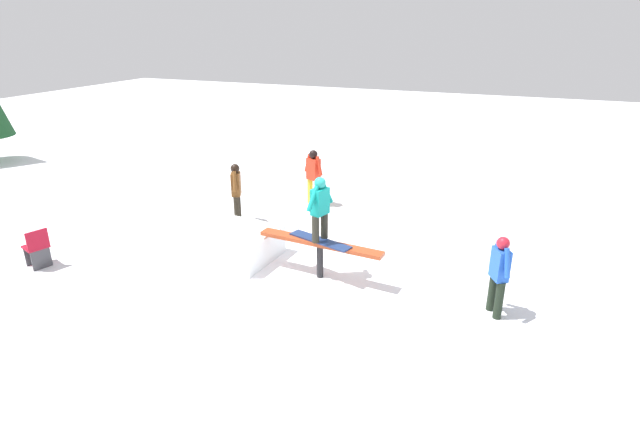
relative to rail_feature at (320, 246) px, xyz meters
The scene contains 8 objects.
ground_plane 0.69m from the rail_feature, ahead, with size 60.00×60.00×0.00m, color white.
rail_feature is the anchor object (origin of this frame).
snow_kicker_ramp 2.19m from the rail_feature, behind, with size 1.80×1.50×0.64m, color white.
main_rider_on_rail 0.79m from the rail_feature, ahead, with size 1.43×0.78×1.35m.
bystander_brown 3.70m from the rail_feature, 147.77° to the left, with size 0.36×0.64×1.59m.
bystander_blue 3.45m from the rail_feature, ahead, with size 0.41×0.63×1.52m.
bystander_red 4.39m from the rail_feature, 114.46° to the left, with size 0.69×0.38×1.61m.
folding_chair 6.07m from the rail_feature, 162.36° to the right, with size 0.56×0.56×0.88m.
Camera 1 is at (3.45, -8.52, 4.95)m, focal length 28.00 mm.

